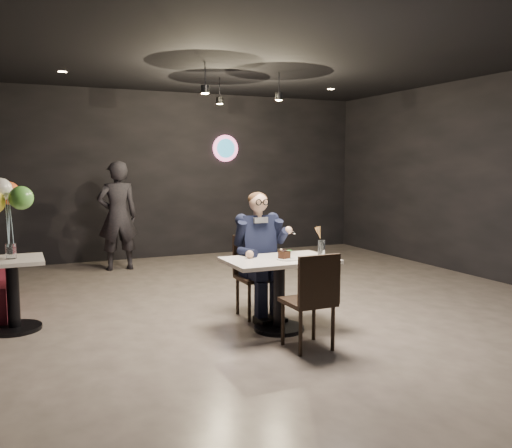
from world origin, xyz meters
name	(u,v)px	position (x,y,z in m)	size (l,w,h in m)	color
floor	(301,317)	(0.00, 0.00, 0.00)	(9.00, 9.00, 0.00)	gray
wall_sign	(225,148)	(0.80, 4.47, 2.00)	(0.50, 0.06, 0.50)	pink
pendant_lights	(234,80)	(0.00, 2.00, 2.88)	(1.40, 1.20, 0.36)	black
main_table	(279,294)	(-0.45, -0.33, 0.38)	(1.10, 0.70, 0.75)	white
chair_far	(257,276)	(-0.45, 0.22, 0.46)	(0.42, 0.46, 0.92)	black
chair_near	(308,300)	(-0.45, -0.93, 0.46)	(0.42, 0.46, 0.92)	black
seated_man	(257,253)	(-0.45, 0.22, 0.72)	(0.60, 0.80, 1.44)	black
dessert_plate	(288,259)	(-0.39, -0.43, 0.76)	(0.23, 0.23, 0.01)	white
cake_slice	(284,255)	(-0.42, -0.40, 0.80)	(0.10, 0.08, 0.07)	black
mint_leaf	(290,250)	(-0.37, -0.42, 0.84)	(0.06, 0.04, 0.01)	#29802E
sundae_glass	(321,248)	(0.01, -0.40, 0.84)	(0.08, 0.08, 0.17)	silver
wafer_cone	(319,233)	(-0.02, -0.39, 1.00)	(0.06, 0.06, 0.13)	tan
side_table	(13,294)	(-2.95, 0.77, 0.39)	(0.62, 0.62, 0.77)	white
balloon_vase	(11,251)	(-2.95, 0.77, 0.83)	(0.11, 0.11, 0.16)	silver
balloon_bunch	(9,209)	(-2.95, 0.77, 1.26)	(0.43, 0.43, 0.72)	yellow
passerby	(118,216)	(-1.39, 3.60, 0.88)	(0.64, 0.42, 1.76)	black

